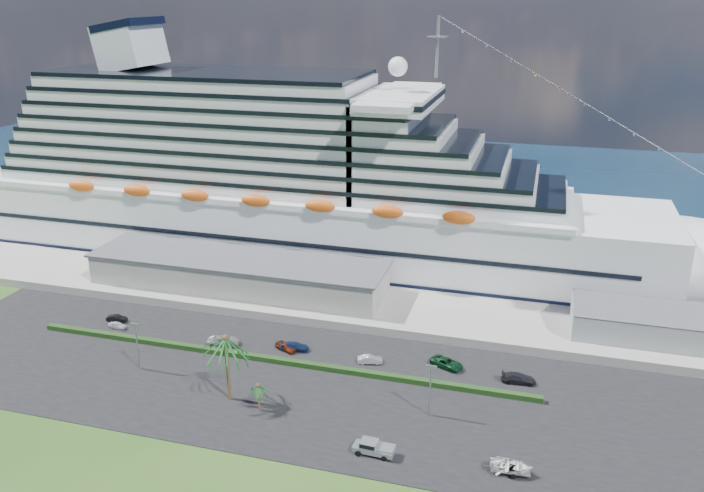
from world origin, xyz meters
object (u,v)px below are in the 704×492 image
(cruise_ship, at_px, (294,187))
(pickup_truck, at_px, (373,447))
(parked_car_3, at_px, (295,346))
(boat_trailer, at_px, (511,466))

(cruise_ship, height_order, pickup_truck, cruise_ship)
(cruise_ship, bearing_deg, parked_car_3, -69.89)
(parked_car_3, height_order, pickup_truck, pickup_truck)
(parked_car_3, distance_m, boat_trailer, 44.38)
(boat_trailer, bearing_deg, pickup_truck, -176.80)
(parked_car_3, relative_size, boat_trailer, 0.78)
(pickup_truck, relative_size, boat_trailer, 0.90)
(parked_car_3, xyz_separation_m, pickup_truck, (20.10, -23.88, 0.37))
(pickup_truck, height_order, boat_trailer, pickup_truck)
(cruise_ship, bearing_deg, boat_trailer, -50.81)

